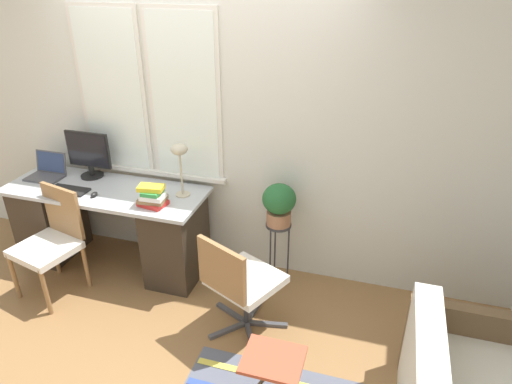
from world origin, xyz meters
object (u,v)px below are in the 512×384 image
(office_chair_swivel, at_px, (240,282))
(folding_stool, at_px, (273,363))
(desk_chair_wooden, at_px, (51,240))
(book_stack, at_px, (152,197))
(potted_plant, at_px, (279,203))
(mouse, at_px, (94,194))
(plant_stand, at_px, (278,233))
(desk_lamp, at_px, (180,155))
(keyboard, at_px, (69,190))
(monitor, at_px, (89,154))
(laptop, at_px, (47,172))

(office_chair_swivel, xyz_separation_m, folding_stool, (0.40, -0.57, -0.09))
(desk_chair_wooden, bearing_deg, book_stack, 34.47)
(potted_plant, relative_size, folding_stool, 0.87)
(mouse, bearing_deg, plant_stand, 11.03)
(desk_lamp, bearing_deg, keyboard, -167.58)
(desk_chair_wooden, bearing_deg, folding_stool, -2.96)
(mouse, relative_size, book_stack, 0.31)
(monitor, relative_size, folding_stool, 1.04)
(plant_stand, relative_size, folding_stool, 1.47)
(mouse, relative_size, office_chair_swivel, 0.09)
(book_stack, xyz_separation_m, plant_stand, (0.97, 0.30, -0.35))
(folding_stool, bearing_deg, keyboard, 155.55)
(mouse, distance_m, plant_stand, 1.57)
(monitor, relative_size, keyboard, 1.23)
(book_stack, bearing_deg, potted_plant, 16.98)
(mouse, xyz_separation_m, office_chair_swivel, (1.39, -0.34, -0.34))
(monitor, height_order, office_chair_swivel, monitor)
(keyboard, bearing_deg, mouse, -5.05)
(laptop, bearing_deg, office_chair_swivel, -15.27)
(monitor, xyz_separation_m, folding_stool, (2.05, -1.26, -0.63))
(monitor, distance_m, office_chair_swivel, 1.86)
(plant_stand, bearing_deg, desk_lamp, -175.88)
(keyboard, bearing_deg, laptop, 152.66)
(laptop, xyz_separation_m, mouse, (0.63, -0.21, -0.03))
(monitor, bearing_deg, keyboard, -92.77)
(desk_lamp, bearing_deg, plant_stand, 4.12)
(desk_lamp, distance_m, potted_plant, 0.89)
(laptop, height_order, mouse, laptop)
(office_chair_swivel, height_order, folding_stool, office_chair_swivel)
(monitor, bearing_deg, desk_chair_wooden, -90.20)
(monitor, xyz_separation_m, keyboard, (-0.02, -0.32, -0.21))
(mouse, height_order, desk_lamp, desk_lamp)
(laptop, bearing_deg, monitor, 18.80)
(book_stack, distance_m, folding_stool, 1.62)
(plant_stand, bearing_deg, potted_plant, 45.00)
(keyboard, bearing_deg, book_stack, -1.67)
(desk_chair_wooden, height_order, potted_plant, potted_plant)
(laptop, bearing_deg, mouse, -18.56)
(monitor, relative_size, desk_lamp, 0.92)
(desk_chair_wooden, bearing_deg, potted_plant, 32.32)
(mouse, distance_m, desk_chair_wooden, 0.51)
(monitor, height_order, keyboard, monitor)
(desk_lamp, distance_m, folding_stool, 1.77)
(keyboard, bearing_deg, desk_chair_wooden, -87.72)
(monitor, distance_m, plant_stand, 1.84)
(potted_plant, distance_m, folding_stool, 1.32)
(laptop, relative_size, desk_lamp, 0.69)
(laptop, xyz_separation_m, monitor, (0.38, 0.13, 0.17))
(monitor, distance_m, keyboard, 0.38)
(desk_lamp, xyz_separation_m, book_stack, (-0.15, -0.24, -0.28))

